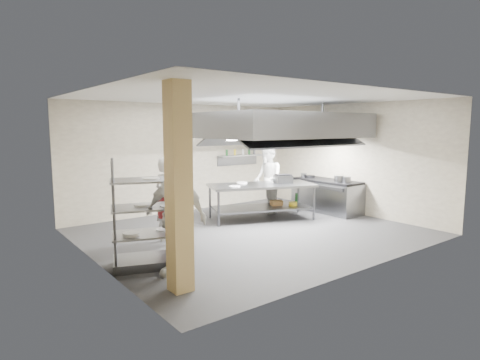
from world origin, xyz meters
TOP-DOWN VIEW (x-y plane):
  - floor at (0.00, 0.00)m, footprint 7.00×7.00m
  - ceiling at (0.00, 0.00)m, footprint 7.00×7.00m
  - wall_back at (0.00, 3.00)m, footprint 7.00×0.00m
  - wall_left at (-3.50, 0.00)m, footprint 0.00×6.00m
  - wall_right at (3.50, 0.00)m, footprint 0.00×6.00m
  - column at (-2.90, -1.90)m, footprint 0.30×0.30m
  - exhaust_hood at (1.30, 0.40)m, footprint 4.00×2.50m
  - hood_strip_a at (0.40, 0.40)m, footprint 1.60×0.12m
  - hood_strip_b at (2.20, 0.40)m, footprint 1.60×0.12m
  - wall_shelf at (1.80, 2.84)m, footprint 1.50×0.28m
  - island at (1.00, 0.88)m, footprint 2.89×1.98m
  - island_worktop at (1.00, 0.88)m, footprint 2.89×1.98m
  - island_undershelf at (1.00, 0.88)m, footprint 2.65×1.80m
  - pass_rack at (-2.80, -0.66)m, footprint 1.40×1.09m
  - cooking_range at (3.08, 0.50)m, footprint 0.80×2.00m
  - range_top at (3.08, 0.50)m, footprint 0.78×1.96m
  - chef_head at (-1.90, 0.44)m, footprint 0.57×0.73m
  - chef_line at (1.60, 1.34)m, footprint 1.02×1.13m
  - chef_plating at (-2.66, -1.32)m, footprint 0.91×1.23m
  - griddle at (1.58, 0.69)m, footprint 0.51×0.45m
  - wicker_basket at (1.44, 0.80)m, footprint 0.35×0.30m
  - stockpot at (2.95, -0.02)m, footprint 0.26×0.26m
  - plate_stack at (-2.80, -0.66)m, footprint 0.28×0.28m

SIDE VIEW (x-z plane):
  - floor at x=0.00m, z-range 0.00..0.00m
  - island_undershelf at x=1.00m, z-range 0.28..0.32m
  - wicker_basket at x=1.44m, z-range 0.32..0.45m
  - cooking_range at x=3.08m, z-range 0.00..0.84m
  - island at x=1.00m, z-range 0.00..0.91m
  - plate_stack at x=-2.80m, z-range 0.56..0.62m
  - range_top at x=3.08m, z-range 0.84..0.90m
  - island_worktop at x=1.00m, z-range 0.85..0.91m
  - chef_head at x=-1.90m, z-range 0.00..1.77m
  - pass_rack at x=-2.80m, z-range 0.00..1.84m
  - chef_line at x=1.60m, z-range 0.00..1.88m
  - chef_plating at x=-2.66m, z-range 0.00..1.93m
  - stockpot at x=2.95m, z-range 0.90..1.08m
  - griddle at x=1.58m, z-range 0.91..1.12m
  - wall_back at x=0.00m, z-range -2.00..5.00m
  - wall_left at x=-3.50m, z-range -1.50..4.50m
  - wall_right at x=3.50m, z-range -1.50..4.50m
  - column at x=-2.90m, z-range 0.00..3.00m
  - wall_shelf at x=1.80m, z-range 1.48..1.52m
  - hood_strip_a at x=0.40m, z-range 2.06..2.10m
  - hood_strip_b at x=2.20m, z-range 2.06..2.10m
  - exhaust_hood at x=1.30m, z-range 2.10..2.70m
  - ceiling at x=0.00m, z-range 3.00..3.00m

